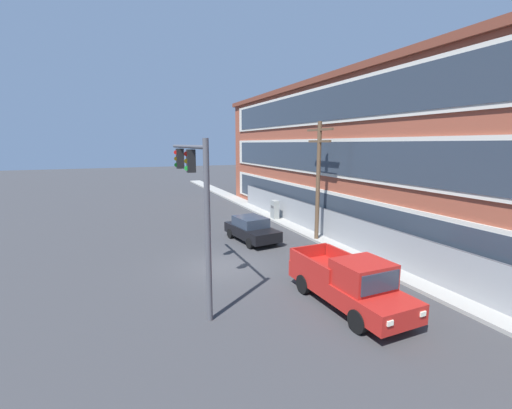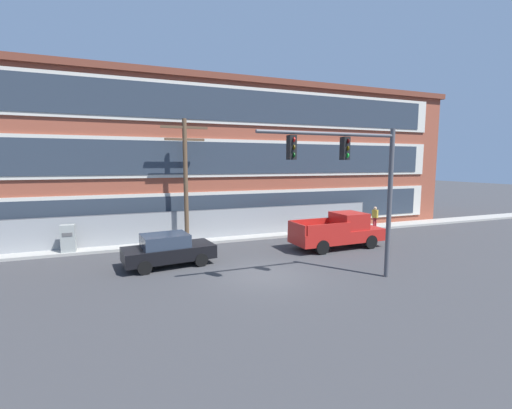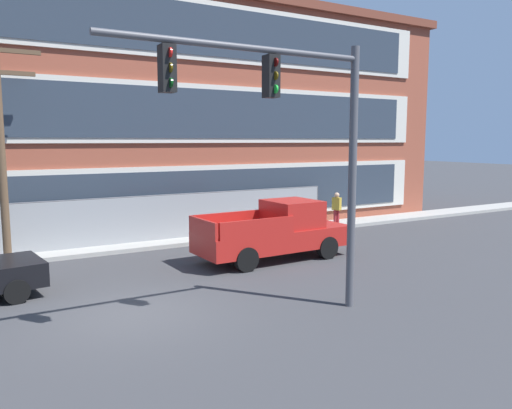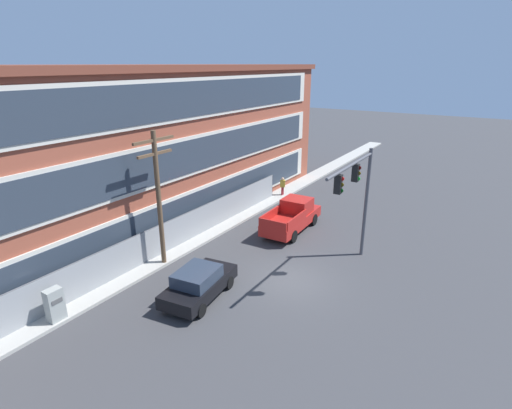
{
  "view_description": "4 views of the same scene",
  "coord_description": "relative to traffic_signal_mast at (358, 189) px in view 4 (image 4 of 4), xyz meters",
  "views": [
    {
      "loc": [
        15.96,
        -4.97,
        6.2
      ],
      "look_at": [
        0.09,
        1.64,
        3.13
      ],
      "focal_mm": 24.0,
      "sensor_mm": 36.0,
      "label": 1
    },
    {
      "loc": [
        -5.6,
        -13.67,
        4.93
      ],
      "look_at": [
        1.6,
        5.19,
        2.51
      ],
      "focal_mm": 24.0,
      "sensor_mm": 36.0,
      "label": 2
    },
    {
      "loc": [
        -3.23,
        -11.52,
        4.15
      ],
      "look_at": [
        4.47,
        1.79,
        2.18
      ],
      "focal_mm": 35.0,
      "sensor_mm": 36.0,
      "label": 3
    },
    {
      "loc": [
        -16.46,
        -8.27,
        10.69
      ],
      "look_at": [
        2.26,
        3.56,
        2.85
      ],
      "focal_mm": 28.0,
      "sensor_mm": 36.0,
      "label": 4
    }
  ],
  "objects": [
    {
      "name": "ground_plane",
      "position": [
        -3.15,
        2.15,
        -4.55
      ],
      "size": [
        160.0,
        160.0,
        0.0
      ],
      "primitive_type": "plane",
      "color": "#38383A"
    },
    {
      "name": "utility_pole_near_corner",
      "position": [
        -5.4,
        8.98,
        -0.3
      ],
      "size": [
        2.73,
        0.26,
        7.53
      ],
      "color": "brown",
      "rests_on": "ground"
    },
    {
      "name": "pickup_truck_red",
      "position": [
        2.89,
        5.18,
        -3.59
      ],
      "size": [
        5.68,
        2.23,
        2.05
      ],
      "color": "#AD1E19",
      "rests_on": "ground"
    },
    {
      "name": "brick_mill_building",
      "position": [
        -4.42,
        15.76,
        0.77
      ],
      "size": [
        41.41,
        11.45,
        10.62
      ],
      "color": "brown",
      "rests_on": "ground"
    },
    {
      "name": "traffic_signal_mast",
      "position": [
        0.0,
        0.0,
        0.0
      ],
      "size": [
        6.22,
        0.43,
        6.37
      ],
      "color": "#4C4C51",
      "rests_on": "ground"
    },
    {
      "name": "sedan_black",
      "position": [
        -6.97,
        5.1,
        -3.75
      ],
      "size": [
        4.47,
        2.43,
        1.56
      ],
      "color": "black",
      "rests_on": "ground"
    },
    {
      "name": "electrical_cabinet",
      "position": [
        -11.79,
        9.08,
        -3.72
      ],
      "size": [
        0.71,
        0.49,
        1.65
      ],
      "color": "#939993",
      "rests_on": "ground"
    },
    {
      "name": "chain_link_fence",
      "position": [
        -5.79,
        9.83,
        -3.54
      ],
      "size": [
        27.93,
        0.06,
        1.99
      ],
      "color": "gray",
      "rests_on": "ground"
    },
    {
      "name": "sidewalk_building_side",
      "position": [
        -3.15,
        9.52,
        -4.47
      ],
      "size": [
        80.0,
        1.61,
        0.16
      ],
      "primitive_type": "cube",
      "color": "#9E9B93",
      "rests_on": "ground"
    },
    {
      "name": "pedestrian_near_cabinet",
      "position": [
        8.84,
        9.2,
        -3.57
      ],
      "size": [
        0.38,
        0.46,
        1.69
      ],
      "color": "maroon",
      "rests_on": "ground"
    }
  ]
}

